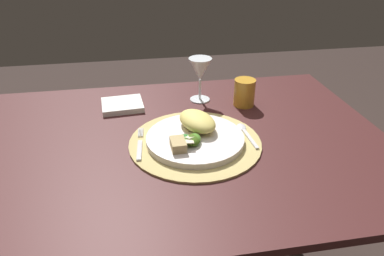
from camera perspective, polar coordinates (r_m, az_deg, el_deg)
The scene contains 11 objects.
dining_table at distance 1.07m, azimuth -2.62°, elevation -8.91°, with size 1.19×0.83×0.76m.
placemat at distance 0.97m, azimuth 0.50°, elevation -2.30°, with size 0.36×0.36×0.01m, color tan.
dinner_plate at distance 0.97m, azimuth 0.50°, elevation -1.72°, with size 0.26×0.26×0.02m, color silver.
pasta_serving at distance 0.99m, azimuth 0.85°, elevation 1.13°, with size 0.13×0.09×0.04m, color #E2CE66.
salad_greens at distance 0.92m, azimuth -0.56°, elevation -1.95°, with size 0.09×0.07×0.02m.
bread_piece at distance 0.90m, azimuth -1.97°, elevation -2.61°, with size 0.05×0.04×0.02m, color tan.
fork at distance 0.96m, azimuth -8.32°, elevation -2.70°, with size 0.03×0.16×0.00m.
spoon at distance 1.02m, azimuth 8.41°, elevation -0.54°, with size 0.03×0.14×0.01m.
napkin at distance 1.19m, azimuth -11.04°, elevation 3.63°, with size 0.13×0.11×0.02m, color white.
wine_glass at distance 1.18m, azimuth 1.31°, elevation 9.12°, with size 0.08×0.08×0.15m.
amber_tumbler at distance 1.18m, azimuth 8.35°, elevation 5.62°, with size 0.07×0.07×0.09m, color gold.
Camera 1 is at (-0.10, -0.84, 1.27)m, focal length 33.43 mm.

